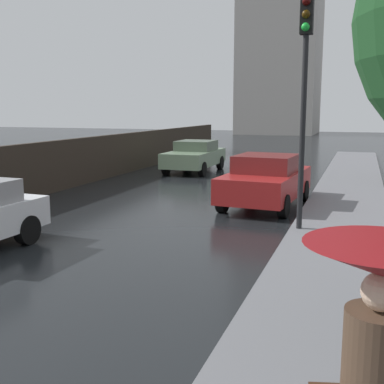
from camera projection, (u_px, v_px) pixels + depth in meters
The scene contains 5 objects.
car_red_behind_camera at pixel (266, 180), 13.95m from camera, with size 2.13×4.11×1.48m.
car_green_far_lane at pixel (195, 156), 21.68m from camera, with size 1.84×4.02×1.36m.
pedestrian_with_umbrella_near at pixel (378, 324), 2.79m from camera, with size 0.90×0.90×1.89m.
traffic_light at pixel (305, 74), 10.30m from camera, with size 0.26×0.39×4.91m.
distant_tower at pixel (282, 12), 53.22m from camera, with size 8.32×9.02×26.26m.
Camera 1 is at (5.43, -1.56, 2.77)m, focal length 45.77 mm.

